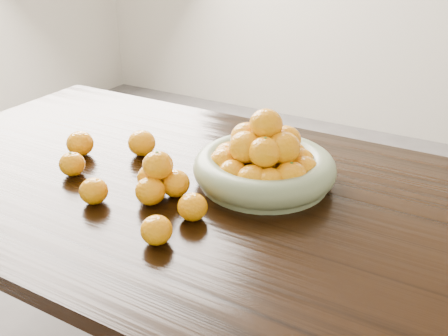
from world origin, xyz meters
The scene contains 9 objects.
dining_table centered at (0.00, 0.00, 0.66)m, with size 2.00×1.00×0.75m.
fruit_bowl centered at (0.05, 0.10, 0.81)m, with size 0.37×0.37×0.20m.
orange_pyramid centered at (-0.14, -0.09, 0.80)m, with size 0.14×0.13×0.12m.
loose_orange_0 centered at (-0.41, -0.11, 0.78)m, with size 0.07×0.07×0.06m, color orange.
loose_orange_1 centered at (-0.26, -0.20, 0.78)m, with size 0.07×0.07×0.06m, color orange.
loose_orange_2 centered at (-0.03, -0.26, 0.78)m, with size 0.07×0.07×0.06m, color orange.
loose_orange_3 centered at (-0.49, -0.01, 0.79)m, with size 0.08×0.08×0.07m, color orange.
loose_orange_4 centered at (-0.02, -0.14, 0.78)m, with size 0.07×0.07×0.06m, color orange.
loose_orange_5 centered at (-0.33, 0.08, 0.79)m, with size 0.08×0.08×0.07m, color orange.
Camera 1 is at (0.52, -0.95, 1.36)m, focal length 40.00 mm.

